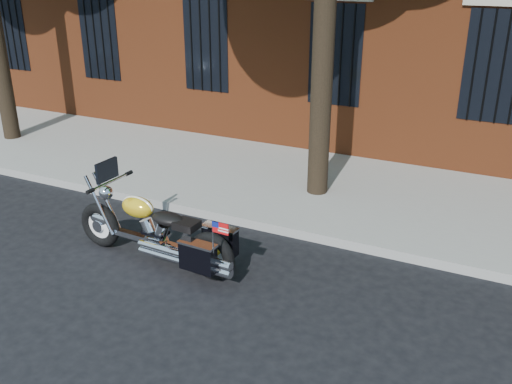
% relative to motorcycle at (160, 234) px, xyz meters
% --- Properties ---
extents(ground, '(120.00, 120.00, 0.00)m').
position_rel_motorcycle_xyz_m(ground, '(0.64, 0.27, -0.47)').
color(ground, black).
rests_on(ground, ground).
extents(curb, '(40.00, 0.16, 0.15)m').
position_rel_motorcycle_xyz_m(curb, '(0.64, 1.65, -0.40)').
color(curb, gray).
rests_on(curb, ground).
extents(sidewalk, '(40.00, 3.60, 0.15)m').
position_rel_motorcycle_xyz_m(sidewalk, '(0.64, 3.53, -0.40)').
color(sidewalk, gray).
rests_on(sidewalk, ground).
extents(motorcycle, '(2.76, 0.85, 1.40)m').
position_rel_motorcycle_xyz_m(motorcycle, '(0.00, 0.00, 0.00)').
color(motorcycle, black).
rests_on(motorcycle, ground).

